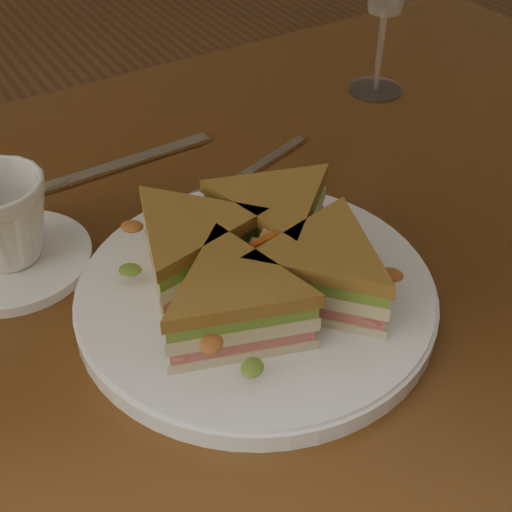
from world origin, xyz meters
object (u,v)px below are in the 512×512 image
Objects in this scene: table at (271,321)px; coffee_cup at (2,220)px; spoon at (219,191)px; plate at (256,295)px; saucer at (13,260)px; sandwich_wedges at (256,261)px; knife at (112,168)px.

table is 0.27m from coffee_cup.
table is at bearing -42.19° from coffee_cup.
coffee_cup reaches higher than spoon.
coffee_cup is (-0.21, -0.00, 0.04)m from spoon.
saucer is at bearing 135.56° from plate.
plate reaches higher than spoon.
spoon is at bearing 71.77° from sandwich_wedges.
coffee_cup reaches higher than table.
sandwich_wedges reaches higher than saucer.
plate reaches higher than saucer.
knife is at bearing 108.25° from spoon.
sandwich_wedges is 0.22m from saucer.
sandwich_wedges is 1.92× the size of saucer.
plate is 3.50× the size of coffee_cup.
table is 6.76× the size of spoon.
knife is 2.56× the size of coffee_cup.
sandwich_wedges is (-0.05, -0.06, 0.14)m from table.
sandwich_wedges reaches higher than plate.
table is 0.25m from saucer.
coffee_cup is at bearing 135.56° from sandwich_wedges.
plate is at bearing -132.37° from table.
plate is 0.16m from spoon.
table is at bearing 47.63° from plate.
saucer is 1.64× the size of coffee_cup.
saucer reaches higher than knife.
table is 14.27× the size of coffee_cup.
spoon is (-0.00, 0.10, 0.10)m from table.
sandwich_wedges is 1.23× the size of knife.
coffee_cup is at bearing -144.99° from knife.
spoon is (0.05, 0.15, -0.00)m from plate.
saucer is (-0.16, 0.15, -0.04)m from sandwich_wedges.
sandwich_wedges reaches higher than knife.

